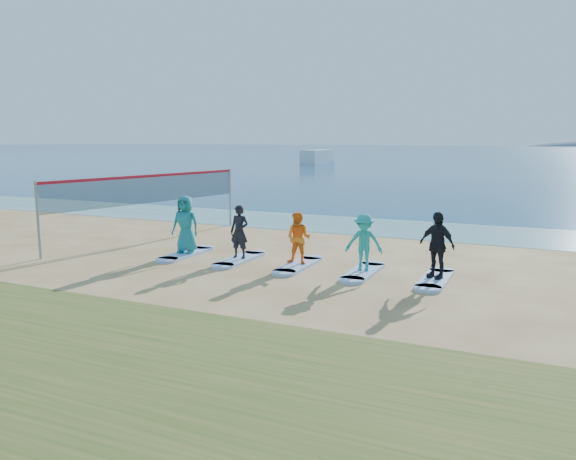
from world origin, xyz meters
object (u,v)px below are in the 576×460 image
at_px(surfboard_1, 240,259).
at_px(student_3, 364,242).
at_px(student_1, 239,232).
at_px(boat_offshore_a, 318,163).
at_px(surfboard_4, 435,279).
at_px(volleyball_net, 149,190).
at_px(surfboard_0, 186,254).
at_px(student_0, 185,224).
at_px(student_2, 299,238).
at_px(surfboard_2, 298,265).
at_px(student_4, 437,245).
at_px(surfboard_3, 363,272).

height_order(surfboard_1, student_3, student_3).
height_order(student_1, student_3, student_1).
relative_size(boat_offshore_a, surfboard_4, 3.69).
relative_size(volleyball_net, surfboard_0, 4.04).
relative_size(student_0, student_2, 1.21).
bearing_deg(surfboard_1, student_1, 0.00).
bearing_deg(surfboard_2, student_1, 180.00).
bearing_deg(student_4, surfboard_1, -156.68).
height_order(boat_offshore_a, student_3, student_3).
bearing_deg(surfboard_1, surfboard_2, 0.00).
bearing_deg(surfboard_0, surfboard_1, 0.00).
bearing_deg(surfboard_4, volleyball_net, 170.00).
distance_m(surfboard_2, surfboard_4, 4.06).
xyz_separation_m(student_0, surfboard_2, (4.06, 0.00, -0.99)).
xyz_separation_m(boat_offshore_a, student_1, (23.98, -66.86, 0.93)).
bearing_deg(surfboard_1, surfboard_3, 0.00).
bearing_deg(surfboard_2, student_4, 0.00).
relative_size(surfboard_2, surfboard_4, 1.00).
xyz_separation_m(surfboard_1, student_3, (4.06, 0.00, 0.86)).
bearing_deg(surfboard_3, surfboard_0, 180.00).
distance_m(student_0, student_4, 8.12).
distance_m(surfboard_2, student_2, 0.83).
relative_size(surfboard_2, student_4, 1.22).
height_order(student_2, surfboard_4, student_2).
height_order(volleyball_net, surfboard_2, volleyball_net).
bearing_deg(boat_offshore_a, volleyball_net, -72.54).
bearing_deg(boat_offshore_a, student_0, -70.65).
height_order(surfboard_1, student_2, student_2).
bearing_deg(student_1, student_2, -0.01).
bearing_deg(student_0, student_1, -7.76).
relative_size(boat_offshore_a, surfboard_2, 3.69).
distance_m(boat_offshore_a, surfboard_0, 70.37).
bearing_deg(surfboard_4, student_4, 0.00).
xyz_separation_m(volleyball_net, student_4, (11.11, -1.96, -0.91)).
distance_m(student_2, student_3, 2.03).
distance_m(surfboard_0, student_3, 6.15).
distance_m(student_2, surfboard_4, 4.15).
xyz_separation_m(student_1, surfboard_2, (2.03, 0.00, -0.89)).
distance_m(surfboard_0, student_4, 8.18).
height_order(surfboard_0, student_3, student_3).
bearing_deg(volleyball_net, surfboard_3, -12.17).
height_order(surfboard_2, surfboard_3, same).
height_order(surfboard_3, surfboard_4, same).
xyz_separation_m(surfboard_1, student_1, (0.00, 0.00, 0.89)).
bearing_deg(surfboard_0, student_0, 0.00).
bearing_deg(student_1, surfboard_0, 179.99).
relative_size(student_3, student_4, 0.90).
bearing_deg(surfboard_3, volleyball_net, 167.83).
bearing_deg(surfboard_3, student_0, 180.00).
xyz_separation_m(volleyball_net, surfboard_1, (5.02, -1.96, -1.86)).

